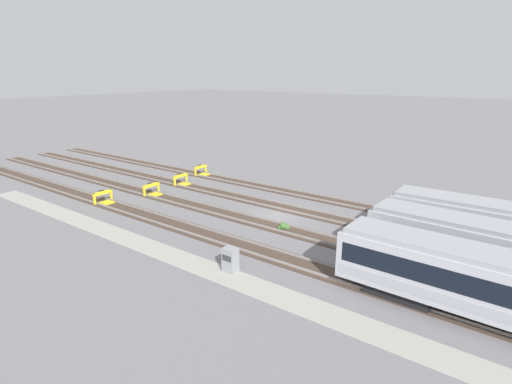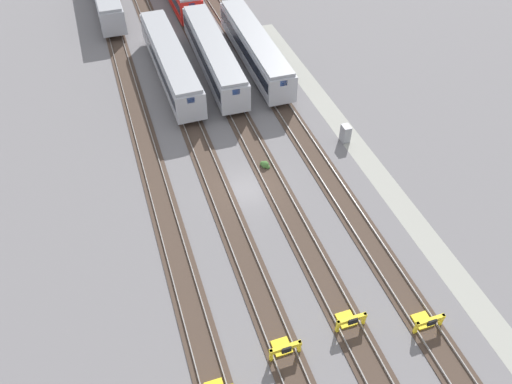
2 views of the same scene
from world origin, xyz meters
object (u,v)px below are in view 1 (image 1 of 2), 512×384
(bumper_stop_nearest_track, at_px, (105,198))
(bumper_stop_near_inner_track, at_px, (153,190))
(bumper_stop_middle_track, at_px, (182,180))
(weed_clump, at_px, (284,226))
(electrical_cabinet, at_px, (230,260))
(bumper_stop_far_inner_track, at_px, (202,171))

(bumper_stop_nearest_track, distance_m, bumper_stop_near_inner_track, 4.83)
(bumper_stop_near_inner_track, relative_size, bumper_stop_middle_track, 1.00)
(bumper_stop_near_inner_track, bearing_deg, weed_clump, -0.02)
(bumper_stop_nearest_track, xyz_separation_m, weed_clump, (17.54, 4.54, -0.27))
(weed_clump, bearing_deg, bumper_stop_near_inner_track, 179.98)
(electrical_cabinet, bearing_deg, bumper_stop_far_inner_track, 137.68)
(bumper_stop_nearest_track, xyz_separation_m, bumper_stop_far_inner_track, (-0.12, 13.64, 0.00))
(bumper_stop_nearest_track, bearing_deg, bumper_stop_far_inner_track, 90.51)
(bumper_stop_far_inner_track, bearing_deg, bumper_stop_near_inner_track, -79.17)
(bumper_stop_nearest_track, bearing_deg, electrical_cabinet, -10.49)
(bumper_stop_far_inner_track, relative_size, weed_clump, 2.18)
(bumper_stop_far_inner_track, bearing_deg, weed_clump, -27.26)
(bumper_stop_near_inner_track, distance_m, weed_clump, 15.92)
(bumper_stop_far_inner_track, relative_size, electrical_cabinet, 1.25)
(bumper_stop_nearest_track, height_order, bumper_stop_near_inner_track, same)
(bumper_stop_nearest_track, height_order, electrical_cabinet, electrical_cabinet)
(bumper_stop_near_inner_track, distance_m, bumper_stop_middle_track, 4.57)
(electrical_cabinet, relative_size, weed_clump, 1.74)
(bumper_stop_nearest_track, distance_m, bumper_stop_far_inner_track, 13.64)
(bumper_stop_middle_track, height_order, electrical_cabinet, electrical_cabinet)
(bumper_stop_nearest_track, relative_size, bumper_stop_far_inner_track, 1.00)
(bumper_stop_nearest_track, height_order, bumper_stop_far_inner_track, same)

